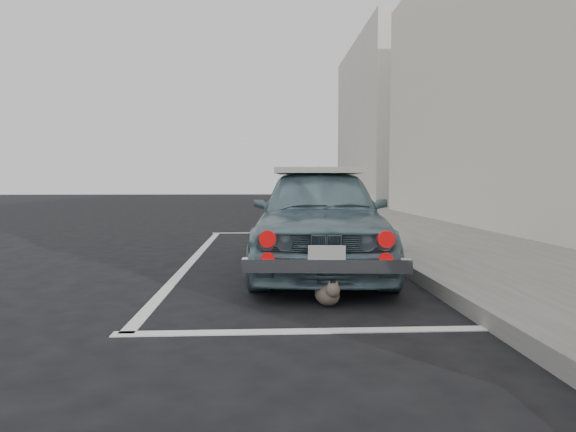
# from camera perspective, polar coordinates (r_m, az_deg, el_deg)

# --- Properties ---
(ground) EXTENTS (80.00, 80.00, 0.00)m
(ground) POSITION_cam_1_polar(r_m,az_deg,el_deg) (4.17, -4.52, -11.53)
(ground) COLOR black
(ground) RESTS_ON ground
(sidewalk) EXTENTS (2.80, 40.00, 0.15)m
(sidewalk) POSITION_cam_1_polar(r_m,az_deg,el_deg) (6.84, 24.01, -5.09)
(sidewalk) COLOR #62625D
(sidewalk) RESTS_ON ground
(building_far) EXTENTS (3.50, 10.00, 8.00)m
(building_far) POSITION_cam_1_polar(r_m,az_deg,el_deg) (24.98, 11.77, 10.59)
(building_far) COLOR beige
(building_far) RESTS_ON ground
(pline_rear) EXTENTS (3.00, 0.12, 0.01)m
(pline_rear) POSITION_cam_1_polar(r_m,az_deg,el_deg) (3.71, 3.22, -13.46)
(pline_rear) COLOR silver
(pline_rear) RESTS_ON ground
(pline_front) EXTENTS (3.00, 0.12, 0.01)m
(pline_front) POSITION_cam_1_polar(r_m,az_deg,el_deg) (10.58, -0.82, -2.00)
(pline_front) COLOR silver
(pline_front) RESTS_ON ground
(pline_side) EXTENTS (0.12, 7.00, 0.01)m
(pline_side) POSITION_cam_1_polar(r_m,az_deg,el_deg) (7.18, -11.06, -4.97)
(pline_side) COLOR silver
(pline_side) RESTS_ON ground
(retro_coupe) EXTENTS (1.89, 4.05, 1.34)m
(retro_coupe) POSITION_cam_1_polar(r_m,az_deg,el_deg) (6.17, 3.67, -0.07)
(retro_coupe) COLOR slate
(retro_coupe) RESTS_ON ground
(cat) EXTENTS (0.28, 0.48, 0.26)m
(cat) POSITION_cam_1_polar(r_m,az_deg,el_deg) (4.42, 4.75, -9.07)
(cat) COLOR #655C4D
(cat) RESTS_ON ground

